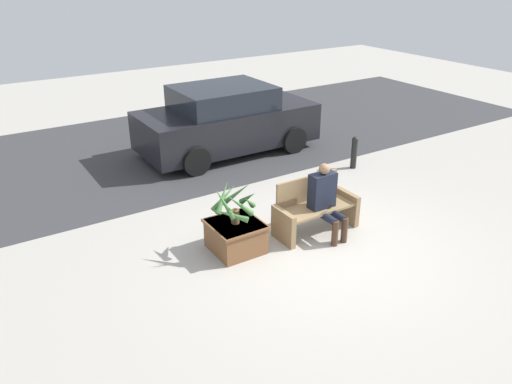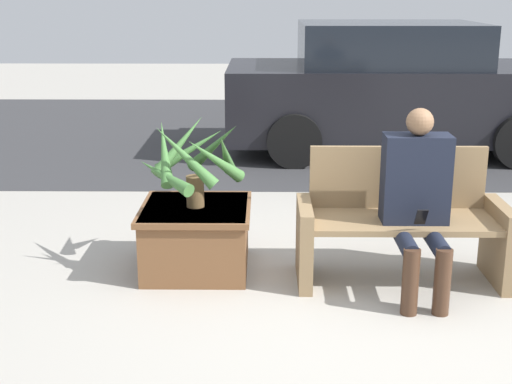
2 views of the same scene
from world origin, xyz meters
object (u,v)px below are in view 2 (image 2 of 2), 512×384
potted_plant (192,158)px  parked_car (393,89)px  person_seated (418,195)px  planter_box (196,235)px  bench (401,224)px

potted_plant → parked_car: parked_car is taller
person_seated → parked_car: (0.57, 4.23, 0.10)m
potted_plant → planter_box: bearing=22.2°
planter_box → parked_car: 4.43m
potted_plant → parked_car: 4.42m
planter_box → parked_car: bearing=62.3°
person_seated → potted_plant: size_ratio=1.57×
planter_box → parked_car: (2.05, 3.90, 0.50)m
parked_car → bench: bearing=-98.9°
parked_car → person_seated: bearing=-97.7°
bench → parked_car: 4.11m
bench → potted_plant: 1.49m
bench → parked_car: size_ratio=0.35×
planter_box → potted_plant: bearing=-157.8°
planter_box → potted_plant: 0.56m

